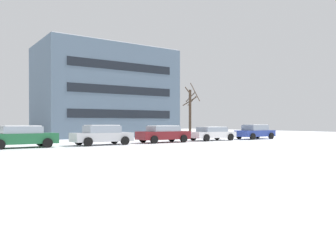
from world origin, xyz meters
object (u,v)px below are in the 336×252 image
parked_car_silver (102,135)px  parked_car_blue (255,132)px  parked_car_white (212,133)px  parked_car_green (22,136)px  parked_car_maroon (163,134)px

parked_car_silver → parked_car_blue: (16.60, -0.05, -0.01)m
parked_car_silver → parked_car_white: size_ratio=0.97×
parked_car_green → parked_car_silver: (5.53, -0.28, 0.00)m
parked_car_maroon → parked_car_green: bearing=179.1°
parked_car_silver → parked_car_white: 11.07m
parked_car_white → parked_car_maroon: bearing=-178.3°
parked_car_blue → parked_car_maroon: bearing=179.2°
parked_car_green → parked_car_white: size_ratio=0.97×
parked_car_white → parked_car_blue: bearing=-3.2°
parked_car_silver → parked_car_green: bearing=177.1°
parked_car_green → parked_car_silver: 5.54m
parked_car_green → parked_car_blue: (22.13, -0.32, -0.00)m
parked_car_green → parked_car_maroon: size_ratio=0.98×
parked_car_silver → parked_car_maroon: bearing=1.0°
parked_car_maroon → parked_car_blue: size_ratio=1.07×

